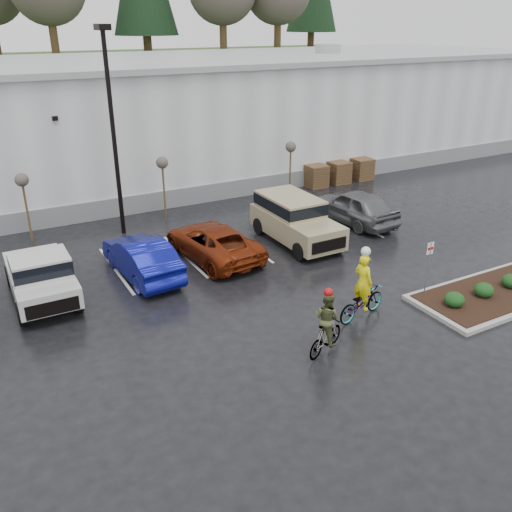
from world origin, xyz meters
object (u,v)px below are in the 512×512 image
car_blue (142,257)px  car_red (213,242)px  fire_lane_sign (428,262)px  pickup_white (39,272)px  pallet_stack_a (316,176)px  pallet_stack_c (361,169)px  suv_tan (297,221)px  sapling_west (22,184)px  lamppost (111,112)px  sapling_mid (162,166)px  sapling_east (291,150)px  cyclist_hivis (362,296)px  pallet_stack_b (339,172)px  car_grey (354,206)px  cyclist_olive (326,329)px

car_blue → car_red: size_ratio=0.91×
fire_lane_sign → pickup_white: (-12.27, 6.88, -0.43)m
pallet_stack_a → pallet_stack_c: 3.50m
fire_lane_sign → suv_tan: fire_lane_sign is taller
sapling_west → suv_tan: (10.59, -5.99, -1.70)m
lamppost → sapling_mid: bearing=21.8°
lamppost → car_blue: 7.04m
sapling_east → car_blue: bearing=-150.6°
cyclist_hivis → sapling_mid: bearing=-1.6°
sapling_east → fire_lane_sign: bearing=-99.8°
sapling_west → fire_lane_sign: size_ratio=1.45×
pallet_stack_c → fire_lane_sign: 16.07m
pallet_stack_a → lamppost: bearing=-170.9°
lamppost → pickup_white: 8.14m
sapling_east → lamppost: bearing=-174.3°
suv_tan → fire_lane_sign: bearing=-79.9°
pallet_stack_b → pallet_stack_c: same height
pallet_stack_a → sapling_east: bearing=-158.2°
car_blue → car_red: bearing=-179.8°
fire_lane_sign → car_red: bearing=126.8°
pallet_stack_b → fire_lane_sign: fire_lane_sign is taller
sapling_mid → cyclist_hivis: sapling_mid is taller
car_red → cyclist_hivis: 7.42m
sapling_mid → cyclist_hivis: (2.33, -12.80, -1.93)m
car_grey → pickup_white: bearing=-0.6°
sapling_east → pickup_white: 15.73m
lamppost → cyclist_hivis: (4.83, -11.80, -4.89)m
suv_tan → sapling_west: bearing=150.5°
sapling_mid → pickup_white: bearing=-139.7°
pallet_stack_a → pickup_white: 18.33m
lamppost → car_grey: size_ratio=1.86×
pallet_stack_a → fire_lane_sign: (-4.70, -13.80, 0.73)m
lamppost → sapling_east: bearing=5.7°
cyclist_hivis → cyclist_olive: (-2.31, -1.16, 0.01)m
sapling_mid → pallet_stack_b: bearing=4.9°
sapling_east → sapling_mid: bearing=180.0°
lamppost → sapling_west: lamppost is taller
cyclist_olive → car_blue: bearing=-0.8°
sapling_west → cyclist_hivis: bearing=-55.4°
suv_tan → cyclist_olive: cyclist_olive is taller
car_blue → cyclist_hivis: cyclist_hivis is taller
sapling_west → car_red: 8.94m
pallet_stack_a → pickup_white: size_ratio=0.26×
pallet_stack_a → cyclist_hivis: (-7.67, -13.80, 0.12)m
sapling_mid → pickup_white: 9.31m
pickup_white → suv_tan: (11.06, -0.07, 0.05)m
sapling_east → car_red: 9.63m
sapling_mid → suv_tan: size_ratio=0.63×
pallet_stack_a → fire_lane_sign: size_ratio=0.61×
sapling_mid → suv_tan: bearing=-55.7°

